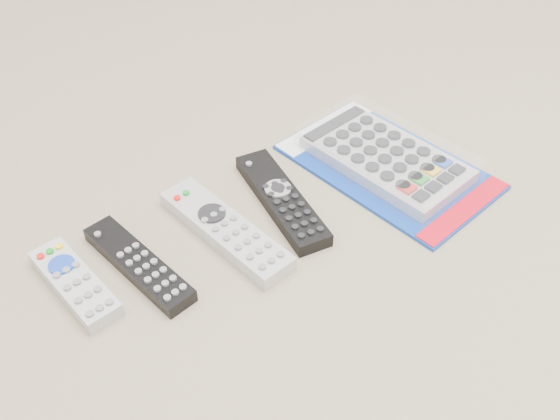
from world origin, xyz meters
TOP-DOWN VIEW (x-y plane):
  - remote_small_grey at (-0.25, 0.05)m, footprint 0.06×0.15m
  - remote_slim_black at (-0.17, 0.03)m, footprint 0.06×0.18m
  - remote_silver_dvd at (-0.06, 0.01)m, footprint 0.07×0.21m
  - remote_large_black at (0.03, 0.02)m, footprint 0.08×0.20m
  - jumbo_remote_packaged at (0.20, -0.01)m, footprint 0.21×0.31m

SIDE VIEW (x-z plane):
  - remote_slim_black at x=-0.17m, z-range 0.00..0.02m
  - remote_large_black at x=0.03m, z-range 0.00..0.02m
  - remote_small_grey at x=-0.25m, z-range 0.00..0.02m
  - remote_silver_dvd at x=-0.06m, z-range 0.00..0.02m
  - jumbo_remote_packaged at x=0.20m, z-range 0.00..0.04m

